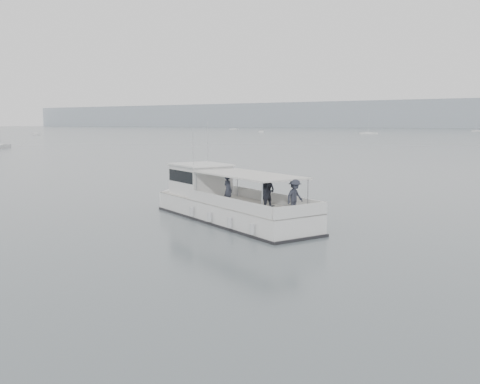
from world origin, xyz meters
The scene contains 3 objects.
ground centered at (0.00, 0.00, 0.00)m, with size 1400.00×1400.00×0.00m, color #535E61.
tour_boat centered at (4.84, 0.54, 0.89)m, with size 12.57×7.46×5.45m.
moored_fleet centered at (-81.11, 220.58, 0.36)m, with size 340.36×333.38×9.65m.
Camera 1 is at (21.55, -23.09, 5.20)m, focal length 40.00 mm.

